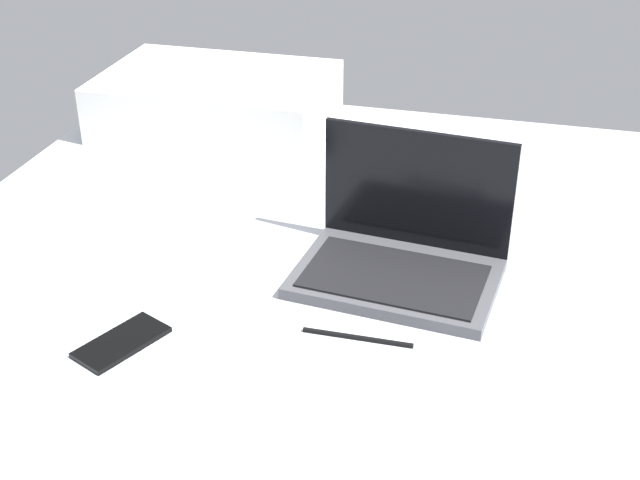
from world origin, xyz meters
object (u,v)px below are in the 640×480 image
laptop (402,251)px  snack_cup (407,174)px  cell_phone (122,342)px  pillow (217,101)px

laptop → snack_cup: 26.51cm
laptop → cell_phone: (-36.96, -30.42, -4.01)cm
cell_phone → snack_cup: bearing=84.0°
snack_cup → laptop: bearing=-82.0°
snack_cup → pillow: size_ratio=0.28×
cell_phone → pillow: bearing=125.4°
pillow → snack_cup: bearing=-29.4°
laptop → snack_cup: bearing=103.8°
laptop → pillow: laptop is taller
cell_phone → pillow: size_ratio=0.27×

